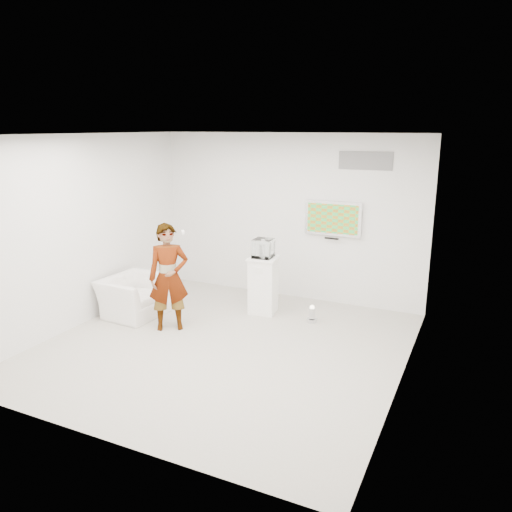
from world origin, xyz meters
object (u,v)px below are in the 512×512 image
person (169,277)px  pedestal (263,285)px  tv (333,218)px  floor_uplight (312,314)px  armchair (134,296)px

person → pedestal: 1.67m
tv → floor_uplight: size_ratio=3.67×
pedestal → floor_uplight: bearing=-4.9°
pedestal → floor_uplight: 0.98m
person → armchair: (-0.89, 0.23, -0.51)m
tv → pedestal: (-0.90, -0.95, -1.06)m
armchair → floor_uplight: (2.83, 0.96, -0.19)m
armchair → pedestal: (1.92, 1.04, 0.16)m
tv → armchair: tv is taller
armchair → pedestal: 2.19m
person → armchair: person is taller
armchair → pedestal: size_ratio=1.04×
armchair → tv: bearing=-51.5°
tv → person: 3.03m
person → armchair: size_ratio=1.66×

